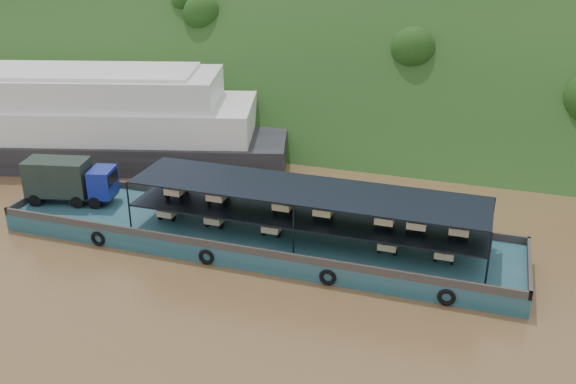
% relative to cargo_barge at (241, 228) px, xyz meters
% --- Properties ---
extents(ground, '(160.00, 160.00, 0.00)m').
position_rel_cargo_barge_xyz_m(ground, '(4.63, -0.79, -1.11)').
color(ground, brown).
rests_on(ground, ground).
extents(hillside, '(140.00, 39.60, 39.60)m').
position_rel_cargo_barge_xyz_m(hillside, '(4.63, 35.21, -1.11)').
color(hillside, '#163312').
rests_on(hillside, ground).
extents(cargo_barge, '(35.07, 7.18, 4.54)m').
position_rel_cargo_barge_xyz_m(cargo_barge, '(0.00, 0.00, 0.00)').
color(cargo_barge, '#16434D').
rests_on(cargo_barge, ground).
extents(passenger_ferry, '(41.63, 20.70, 8.18)m').
position_rel_cargo_barge_xyz_m(passenger_ferry, '(-21.61, 10.72, 2.43)').
color(passenger_ferry, black).
rests_on(passenger_ferry, ground).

